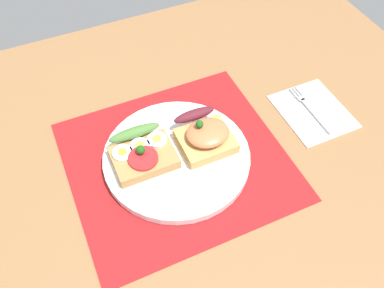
{
  "coord_description": "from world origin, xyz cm",
  "views": [
    {
      "loc": [
        -15.4,
        -41.09,
        60.27
      ],
      "look_at": [
        3.0,
        0.0,
        3.33
      ],
      "focal_mm": 38.51,
      "sensor_mm": 36.0,
      "label": 1
    }
  ],
  "objects": [
    {
      "name": "sandwich_salmon",
      "position": [
        5.8,
        0.86,
        3.84
      ],
      "size": [
        9.4,
        9.88,
        5.6
      ],
      "color": "tan",
      "rests_on": "plate"
    },
    {
      "name": "fork",
      "position": [
        28.9,
        0.65,
        0.76
      ],
      "size": [
        1.62,
        13.52,
        0.32
      ],
      "color": "#B7B7BC",
      "rests_on": "napkin"
    },
    {
      "name": "napkin",
      "position": [
        29.36,
        0.34,
        0.3
      ],
      "size": [
        12.54,
        14.65,
        0.6
      ],
      "primitive_type": "cube",
      "color": "white",
      "rests_on": "ground_plane"
    },
    {
      "name": "sandwich_egg_tomato",
      "position": [
        -5.71,
        1.81,
        3.32
      ],
      "size": [
        10.73,
        9.57,
        4.18
      ],
      "color": "#B6824A",
      "rests_on": "plate"
    },
    {
      "name": "plate",
      "position": [
        0.0,
        0.0,
        1.06
      ],
      "size": [
        26.22,
        26.22,
        1.53
      ],
      "primitive_type": "cylinder",
      "color": "white",
      "rests_on": "placemat"
    },
    {
      "name": "ground_plane",
      "position": [
        0.0,
        0.0,
        -1.6
      ],
      "size": [
        120.0,
        90.0,
        3.2
      ],
      "primitive_type": "cube",
      "color": "olive"
    },
    {
      "name": "placemat",
      "position": [
        0.0,
        0.0,
        0.15
      ],
      "size": [
        38.0,
        35.46,
        0.3
      ],
      "primitive_type": "cube",
      "color": "maroon",
      "rests_on": "ground_plane"
    }
  ]
}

